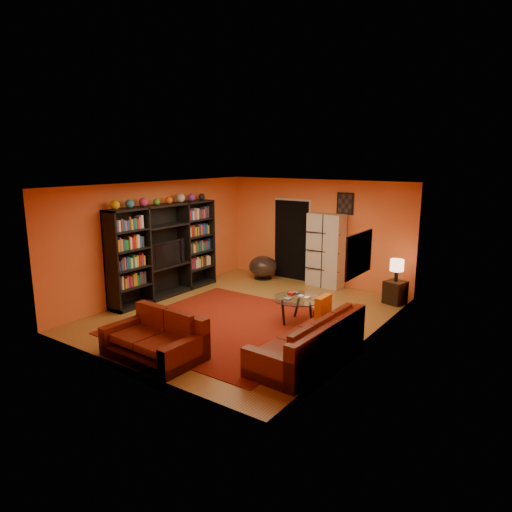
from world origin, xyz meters
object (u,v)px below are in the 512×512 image
Objects in this scene: entertainment_unit at (165,251)px; bowl_chair at (263,267)px; loveseat at (158,339)px; storage_cabinet at (326,250)px; table_lamp at (397,266)px; sofa at (313,344)px; side_table at (395,292)px; tv at (165,253)px; coffee_table at (297,301)px.

bowl_chair is (1.00, 2.50, -0.73)m from entertainment_unit.
storage_cabinet is (0.35, 5.21, 0.62)m from loveseat.
entertainment_unit is 5.14m from table_lamp.
entertainment_unit reaches higher than storage_cabinet.
sofa is 2.46m from loveseat.
storage_cabinet reaches higher than table_lamp.
entertainment_unit is at bearing -151.82° from side_table.
sofa is (4.41, -1.17, -0.77)m from entertainment_unit.
tv is 5.12m from table_lamp.
table_lamp is (4.47, 2.48, -0.17)m from tv.
table_lamp is at bearing -22.69° from loveseat.
side_table is at bearing 63.03° from coffee_table.
side_table is at bearing 28.18° from entertainment_unit.
coffee_table is 1.94× the size of side_table.
tv is 2.81m from bowl_chair.
coffee_table is (3.32, 0.22, -0.57)m from tv.
storage_cabinet is 1.92m from table_lamp.
tv is 0.44× the size of sofa.
sofa and loveseat have the same top height.
entertainment_unit is 6.00× the size of side_table.
sofa is at bearing -47.01° from bowl_chair.
entertainment_unit reaches higher than side_table.
sofa is 3.63m from table_lamp.
tv is 5.17m from side_table.
sofa is 1.41× the size of loveseat.
entertainment_unit is 4.63m from sofa.
entertainment_unit is at bearing -177.27° from coffee_table.
side_table is 0.59m from table_lamp.
loveseat is at bearing -114.76° from side_table.
entertainment_unit is 3.85m from storage_cabinet.
side_table is (1.15, 2.26, -0.19)m from coffee_table.
loveseat is at bearing -75.21° from bowl_chair.
coffee_table is at bearing -20.68° from loveseat.
entertainment_unit is 2.99× the size of tv.
loveseat is (-2.12, -1.25, -0.00)m from sofa.
entertainment_unit is 2.79m from bowl_chair.
entertainment_unit is 3.10× the size of coffee_table.
sofa is 1.69m from coffee_table.
side_table is (4.47, 2.48, -0.76)m from tv.
storage_cabinet reaches higher than loveseat.
side_table is (4.53, 2.42, -0.80)m from entertainment_unit.
bowl_chair is at bearing 135.02° from sofa.
table_lamp reaches higher than side_table.
table_lamp is at bearing -5.61° from storage_cabinet.
sofa is at bearing -51.91° from coffee_table.
tv is 3.86m from storage_cabinet.
loveseat is at bearing -46.47° from entertainment_unit.
storage_cabinet reaches higher than side_table.
tv is 3.34m from loveseat.
entertainment_unit is 4.07× the size of bowl_chair.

